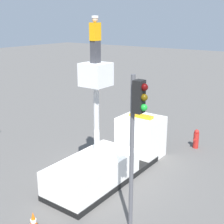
{
  "coord_description": "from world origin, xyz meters",
  "views": [
    {
      "loc": [
        -9.95,
        -7.6,
        6.87
      ],
      "look_at": [
        -1.38,
        -1.36,
        3.69
      ],
      "focal_mm": 50.0,
      "sensor_mm": 36.0,
      "label": 1
    }
  ],
  "objects": [
    {
      "name": "fire_hydrant",
      "position": [
        5.7,
        -1.93,
        0.53
      ],
      "size": [
        0.54,
        0.3,
        1.07
      ],
      "color": "#B2231E",
      "rests_on": "ground"
    },
    {
      "name": "traffic_light_pole",
      "position": [
        -2.18,
        -2.86,
        3.74
      ],
      "size": [
        0.34,
        0.57,
        5.29
      ],
      "color": "#515156",
      "rests_on": "ground"
    },
    {
      "name": "traffic_cone_rear",
      "position": [
        -4.29,
        -0.22,
        0.35
      ],
      "size": [
        0.46,
        0.46,
        0.73
      ],
      "color": "black",
      "rests_on": "ground"
    },
    {
      "name": "ground_plane",
      "position": [
        0.0,
        0.0,
        0.0
      ],
      "size": [
        120.0,
        120.0,
        0.0
      ],
      "primitive_type": "plane",
      "color": "#565451"
    },
    {
      "name": "bucket_truck",
      "position": [
        0.59,
        0.0,
        0.89
      ],
      "size": [
        6.91,
        2.11,
        5.23
      ],
      "color": "black",
      "rests_on": "ground"
    },
    {
      "name": "worker",
      "position": [
        -0.59,
        0.0,
        6.11
      ],
      "size": [
        0.4,
        0.26,
        1.75
      ],
      "color": "#38383D",
      "rests_on": "bucket_truck"
    }
  ]
}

